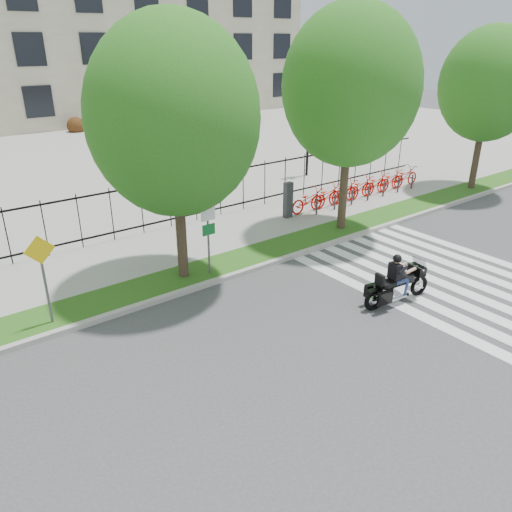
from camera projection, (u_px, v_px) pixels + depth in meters
ground at (337, 325)px, 13.46m from camera, size 120.00×120.00×0.00m
curb at (247, 271)px, 16.41m from camera, size 60.00×0.20×0.15m
grass_verge at (232, 262)px, 17.03m from camera, size 60.00×1.50×0.15m
sidewalk at (194, 241)px, 18.84m from camera, size 60.00×3.50×0.15m
plaza at (51, 159)px, 31.59m from camera, size 80.00×34.00×0.10m
crosswalk_stripes at (442, 277)px, 16.15m from camera, size 5.70×8.00×0.01m
iron_fence at (170, 202)px, 19.68m from camera, size 30.00×0.06×2.00m
lamp_post_right at (309, 118)px, 26.47m from camera, size 1.06×0.70×4.25m
street_tree_1 at (174, 117)px, 13.97m from camera, size 4.94×4.94×7.77m
street_tree_2 at (351, 87)px, 17.81m from camera, size 4.99×4.99×8.24m
street_tree_3 at (489, 85)px, 23.25m from camera, size 4.58×4.58×7.60m
bike_share_station at (359, 188)px, 23.39m from camera, size 8.95×0.88×1.50m
sign_pole_regulatory at (208, 227)px, 15.46m from camera, size 0.50×0.09×2.50m
sign_pole_warning at (43, 268)px, 12.68m from camera, size 0.78×0.09×2.49m
motorcycle_rider at (398, 283)px, 14.39m from camera, size 2.41×0.85×1.87m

